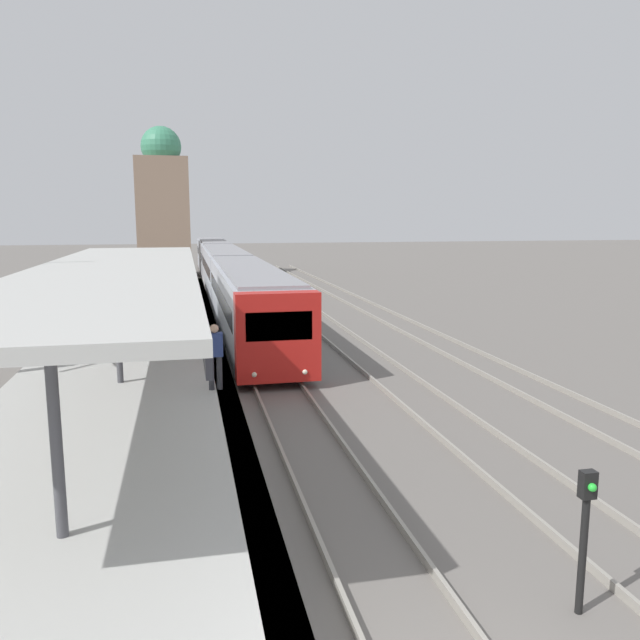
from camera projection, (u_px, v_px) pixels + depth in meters
name	position (u px, v px, depth m)	size (l,w,h in m)	color
platform_canopy	(117.00, 271.00, 15.87)	(4.00, 20.41, 3.04)	beige
person_on_platform	(215.00, 353.00, 15.51)	(0.40, 0.22, 1.66)	#2D2D33
train_near	(225.00, 269.00, 41.64)	(2.55, 48.51, 3.06)	red
signal_post_near	(585.00, 527.00, 7.98)	(0.20, 0.22, 1.97)	black
distant_domed_building	(163.00, 206.00, 53.75)	(4.40, 4.40, 12.75)	#89705B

